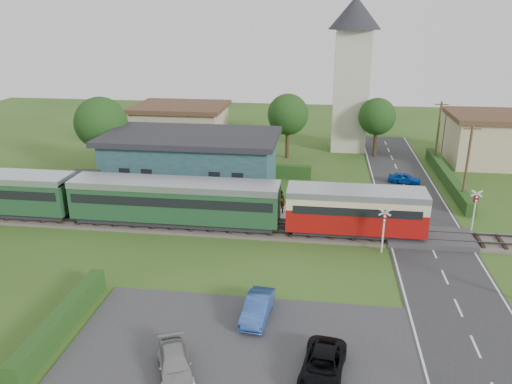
# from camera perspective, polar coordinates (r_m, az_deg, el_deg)

# --- Properties ---
(ground) EXTENTS (120.00, 120.00, 0.00)m
(ground) POSITION_cam_1_polar(r_m,az_deg,el_deg) (36.11, 3.88, -6.00)
(ground) COLOR #2D4C19
(railway_track) EXTENTS (76.00, 3.20, 0.49)m
(railway_track) POSITION_cam_1_polar(r_m,az_deg,el_deg) (37.88, 4.10, -4.55)
(railway_track) COLOR #4C443D
(railway_track) RESTS_ON ground
(road) EXTENTS (6.00, 70.00, 0.05)m
(road) POSITION_cam_1_polar(r_m,az_deg,el_deg) (36.92, 19.66, -6.54)
(road) COLOR #28282B
(road) RESTS_ON ground
(car_park) EXTENTS (17.00, 9.00, 0.08)m
(car_park) POSITION_cam_1_polar(r_m,az_deg,el_deg) (25.97, -1.59, -17.14)
(car_park) COLOR #333335
(car_park) RESTS_ON ground
(crossing_deck) EXTENTS (6.20, 3.40, 0.45)m
(crossing_deck) POSITION_cam_1_polar(r_m,az_deg,el_deg) (38.61, 19.14, -4.98)
(crossing_deck) COLOR #333335
(crossing_deck) RESTS_ON ground
(platform) EXTENTS (30.00, 3.00, 0.45)m
(platform) POSITION_cam_1_polar(r_m,az_deg,el_deg) (42.46, -9.18, -1.86)
(platform) COLOR gray
(platform) RESTS_ON ground
(equipment_hut) EXTENTS (2.30, 2.30, 2.55)m
(equipment_hut) POSITION_cam_1_polar(r_m,az_deg,el_deg) (44.88, -19.11, 0.54)
(equipment_hut) COLOR beige
(equipment_hut) RESTS_ON platform
(station_building) EXTENTS (16.00, 9.00, 5.30)m
(station_building) POSITION_cam_1_polar(r_m,az_deg,el_deg) (46.94, -7.33, 3.51)
(station_building) COLOR #1E4245
(station_building) RESTS_ON ground
(train) EXTENTS (43.20, 2.90, 3.40)m
(train) POSITION_cam_1_polar(r_m,az_deg,el_deg) (39.65, -13.65, -0.72)
(train) COLOR #232328
(train) RESTS_ON ground
(church_tower) EXTENTS (6.00, 6.00, 17.60)m
(church_tower) POSITION_cam_1_polar(r_m,az_deg,el_deg) (60.83, 10.95, 14.22)
(church_tower) COLOR beige
(church_tower) RESTS_ON ground
(house_west) EXTENTS (10.80, 8.80, 5.50)m
(house_west) POSITION_cam_1_polar(r_m,az_deg,el_deg) (61.33, -8.53, 7.36)
(house_west) COLOR tan
(house_west) RESTS_ON ground
(house_east) EXTENTS (8.80, 8.80, 5.50)m
(house_east) POSITION_cam_1_polar(r_m,az_deg,el_deg) (60.67, 24.99, 5.60)
(house_east) COLOR tan
(house_east) RESTS_ON ground
(hedge_carpark) EXTENTS (0.80, 9.00, 1.20)m
(hedge_carpark) POSITION_cam_1_polar(r_m,az_deg,el_deg) (28.54, -21.35, -13.56)
(hedge_carpark) COLOR #193814
(hedge_carpark) RESTS_ON ground
(hedge_roadside) EXTENTS (0.80, 18.00, 1.20)m
(hedge_roadside) POSITION_cam_1_polar(r_m,az_deg,el_deg) (52.22, 20.97, 1.60)
(hedge_roadside) COLOR #193814
(hedge_roadside) RESTS_ON ground
(hedge_station) EXTENTS (22.00, 0.80, 1.30)m
(hedge_station) POSITION_cam_1_polar(r_m,az_deg,el_deg) (51.70, -5.96, 2.71)
(hedge_station) COLOR #193814
(hedge_station) RESTS_ON ground
(tree_a) EXTENTS (5.20, 5.20, 8.00)m
(tree_a) POSITION_cam_1_polar(r_m,az_deg,el_deg) (52.46, -17.31, 7.52)
(tree_a) COLOR #332316
(tree_a) RESTS_ON ground
(tree_b) EXTENTS (4.60, 4.60, 7.34)m
(tree_b) POSITION_cam_1_polar(r_m,az_deg,el_deg) (56.65, 3.67, 8.82)
(tree_b) COLOR #332316
(tree_b) RESTS_ON ground
(tree_c) EXTENTS (4.20, 4.20, 6.78)m
(tree_c) POSITION_cam_1_polar(r_m,az_deg,el_deg) (58.85, 13.67, 8.36)
(tree_c) COLOR #332316
(tree_c) RESTS_ON ground
(utility_pole_c) EXTENTS (1.40, 0.22, 7.00)m
(utility_pole_c) POSITION_cam_1_polar(r_m,az_deg,el_deg) (45.81, 22.98, 2.90)
(utility_pole_c) COLOR #473321
(utility_pole_c) RESTS_ON ground
(utility_pole_d) EXTENTS (1.40, 0.22, 7.00)m
(utility_pole_d) POSITION_cam_1_polar(r_m,az_deg,el_deg) (57.12, 20.08, 6.34)
(utility_pole_d) COLOR #473321
(utility_pole_d) RESTS_ON ground
(crossing_signal_near) EXTENTS (0.84, 0.28, 3.28)m
(crossing_signal_near) POSITION_cam_1_polar(r_m,az_deg,el_deg) (35.08, 14.41, -3.57)
(crossing_signal_near) COLOR silver
(crossing_signal_near) RESTS_ON ground
(crossing_signal_far) EXTENTS (0.84, 0.28, 3.28)m
(crossing_signal_far) POSITION_cam_1_polar(r_m,az_deg,el_deg) (40.95, 23.77, -1.28)
(crossing_signal_far) COLOR silver
(crossing_signal_far) RESTS_ON ground
(streetlamp_west) EXTENTS (0.30, 0.30, 5.15)m
(streetlamp_west) POSITION_cam_1_polar(r_m,az_deg,el_deg) (59.09, -16.47, 6.55)
(streetlamp_west) COLOR #3F3F47
(streetlamp_west) RESTS_ON ground
(streetlamp_east) EXTENTS (0.30, 0.30, 5.15)m
(streetlamp_east) POSITION_cam_1_polar(r_m,az_deg,el_deg) (62.41, 20.75, 6.75)
(streetlamp_east) COLOR #3F3F47
(streetlamp_east) RESTS_ON ground
(car_on_road) EXTENTS (3.21, 1.72, 1.04)m
(car_on_road) POSITION_cam_1_polar(r_m,az_deg,el_deg) (50.67, 16.59, 1.54)
(car_on_road) COLOR #073A9B
(car_on_road) RESTS_ON road
(car_park_blue) EXTENTS (1.60, 3.76, 1.21)m
(car_park_blue) POSITION_cam_1_polar(r_m,az_deg,el_deg) (27.59, 0.17, -13.07)
(car_park_blue) COLOR #26458B
(car_park_blue) RESTS_ON car_park
(car_park_silver) EXTENTS (2.76, 3.91, 1.05)m
(car_park_silver) POSITION_cam_1_polar(r_m,az_deg,el_deg) (24.23, -9.27, -18.85)
(car_park_silver) COLOR #969696
(car_park_silver) RESTS_ON car_park
(car_park_dark) EXTENTS (2.35, 4.22, 1.12)m
(car_park_dark) POSITION_cam_1_polar(r_m,az_deg,el_deg) (24.00, 7.63, -19.09)
(car_park_dark) COLOR black
(car_park_dark) RESTS_ON car_park
(pedestrian_near) EXTENTS (0.75, 0.53, 1.93)m
(pedestrian_near) POSITION_cam_1_polar(r_m,az_deg,el_deg) (40.12, 2.81, -1.09)
(pedestrian_near) COLOR gray
(pedestrian_near) RESTS_ON platform
(pedestrian_far) EXTENTS (0.76, 0.96, 1.93)m
(pedestrian_far) POSITION_cam_1_polar(r_m,az_deg,el_deg) (43.69, -16.32, -0.13)
(pedestrian_far) COLOR gray
(pedestrian_far) RESTS_ON platform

